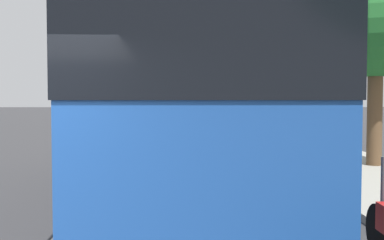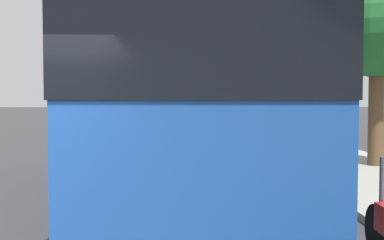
{
  "view_description": "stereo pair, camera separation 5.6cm",
  "coord_description": "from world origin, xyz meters",
  "px_view_note": "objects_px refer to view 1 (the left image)",
  "views": [
    {
      "loc": [
        -2.59,
        -1.71,
        2.0
      ],
      "look_at": [
        6.82,
        -2.02,
        1.57
      ],
      "focal_mm": 43.55,
      "sensor_mm": 36.0,
      "label": 1
    },
    {
      "loc": [
        -2.59,
        -1.76,
        2.0
      ],
      "look_at": [
        6.82,
        -2.02,
        1.57
      ],
      "focal_mm": 43.55,
      "sensor_mm": 36.0,
      "label": 2
    }
  ],
  "objects_px": {
    "car_oncoming": "(181,119)",
    "car_ahead_same_lane": "(117,117)",
    "roadside_tree_far_block": "(297,71)",
    "roadside_tree_mid_block": "(376,28)",
    "coach_bus": "(185,97)",
    "car_far_distant": "(129,114)"
  },
  "relations": [
    {
      "from": "coach_bus",
      "to": "car_far_distant",
      "type": "height_order",
      "value": "coach_bus"
    },
    {
      "from": "coach_bus",
      "to": "car_ahead_same_lane",
      "type": "distance_m",
      "value": 24.34
    },
    {
      "from": "car_oncoming",
      "to": "roadside_tree_far_block",
      "type": "bearing_deg",
      "value": -142.67
    },
    {
      "from": "car_oncoming",
      "to": "roadside_tree_far_block",
      "type": "xyz_separation_m",
      "value": [
        -8.1,
        -5.3,
        2.55
      ]
    },
    {
      "from": "roadside_tree_mid_block",
      "to": "roadside_tree_far_block",
      "type": "relative_size",
      "value": 1.16
    },
    {
      "from": "car_ahead_same_lane",
      "to": "roadside_tree_far_block",
      "type": "distance_m",
      "value": 15.49
    },
    {
      "from": "coach_bus",
      "to": "car_far_distant",
      "type": "xyz_separation_m",
      "value": [
        30.49,
        4.25,
        -1.34
      ]
    },
    {
      "from": "coach_bus",
      "to": "car_far_distant",
      "type": "relative_size",
      "value": 2.73
    },
    {
      "from": "car_oncoming",
      "to": "car_ahead_same_lane",
      "type": "height_order",
      "value": "car_oncoming"
    },
    {
      "from": "car_oncoming",
      "to": "car_ahead_same_lane",
      "type": "relative_size",
      "value": 1.01
    },
    {
      "from": "car_far_distant",
      "to": "roadside_tree_far_block",
      "type": "height_order",
      "value": "roadside_tree_far_block"
    },
    {
      "from": "car_far_distant",
      "to": "car_oncoming",
      "type": "bearing_deg",
      "value": 24.65
    },
    {
      "from": "coach_bus",
      "to": "roadside_tree_mid_block",
      "type": "xyz_separation_m",
      "value": [
        3.53,
        -5.36,
        1.93
      ]
    },
    {
      "from": "coach_bus",
      "to": "car_oncoming",
      "type": "bearing_deg",
      "value": -1.28
    },
    {
      "from": "car_oncoming",
      "to": "car_ahead_same_lane",
      "type": "bearing_deg",
      "value": 55.9
    },
    {
      "from": "car_far_distant",
      "to": "car_oncoming",
      "type": "xyz_separation_m",
      "value": [
        -10.17,
        -4.36,
        0.04
      ]
    },
    {
      "from": "car_oncoming",
      "to": "roadside_tree_far_block",
      "type": "height_order",
      "value": "roadside_tree_far_block"
    },
    {
      "from": "coach_bus",
      "to": "roadside_tree_mid_block",
      "type": "relative_size",
      "value": 2.05
    },
    {
      "from": "car_far_distant",
      "to": "car_oncoming",
      "type": "relative_size",
      "value": 0.88
    },
    {
      "from": "coach_bus",
      "to": "car_far_distant",
      "type": "bearing_deg",
      "value": 6.97
    },
    {
      "from": "roadside_tree_mid_block",
      "to": "roadside_tree_far_block",
      "type": "xyz_separation_m",
      "value": [
        8.69,
        -0.06,
        -0.69
      ]
    },
    {
      "from": "coach_bus",
      "to": "roadside_tree_far_block",
      "type": "relative_size",
      "value": 2.39
    }
  ]
}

